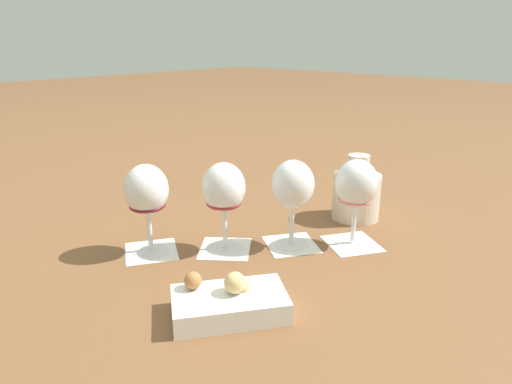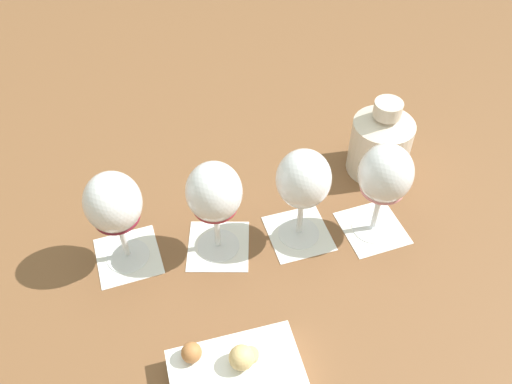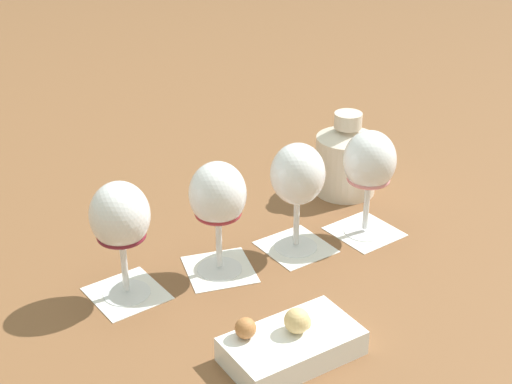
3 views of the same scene
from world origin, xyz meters
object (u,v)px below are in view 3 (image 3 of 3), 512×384
(wine_glass_2, at_px, (218,199))
(ceramic_vase, at_px, (346,158))
(wine_glass_0, at_px, (369,165))
(wine_glass_3, at_px, (120,220))
(wine_glass_1, at_px, (298,179))
(snack_dish, at_px, (291,344))

(wine_glass_2, relative_size, ceramic_vase, 1.17)
(wine_glass_0, distance_m, wine_glass_3, 0.40)
(wine_glass_0, relative_size, wine_glass_1, 1.00)
(wine_glass_2, height_order, wine_glass_3, same)
(wine_glass_0, relative_size, wine_glass_3, 1.00)
(wine_glass_3, bearing_deg, ceramic_vase, -114.30)
(wine_glass_1, height_order, wine_glass_3, same)
(wine_glass_2, bearing_deg, ceramic_vase, -106.87)
(wine_glass_3, bearing_deg, wine_glass_0, -131.58)
(wine_glass_0, xyz_separation_m, wine_glass_2, (0.17, 0.19, -0.00))
(wine_glass_3, bearing_deg, snack_dish, 171.22)
(wine_glass_0, height_order, wine_glass_1, same)
(wine_glass_2, relative_size, wine_glass_3, 1.00)
(ceramic_vase, bearing_deg, wine_glass_2, 73.13)
(ceramic_vase, distance_m, snack_dish, 0.47)
(wine_glass_0, bearing_deg, snack_dish, 89.66)
(snack_dish, bearing_deg, wine_glass_3, -8.78)
(wine_glass_1, bearing_deg, wine_glass_3, 49.75)
(wine_glass_0, distance_m, ceramic_vase, 0.16)
(wine_glass_0, distance_m, snack_dish, 0.35)
(wine_glass_0, height_order, wine_glass_2, same)
(wine_glass_1, bearing_deg, snack_dish, 108.57)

